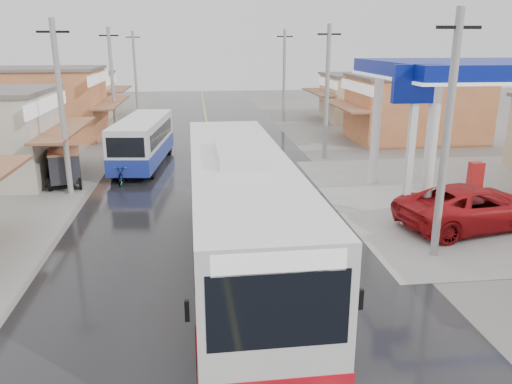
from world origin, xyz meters
The scene contains 13 objects.
ground centered at (0.00, 0.00, 0.00)m, with size 120.00×120.00×0.00m, color slate.
road centered at (0.00, 15.00, 0.01)m, with size 12.00×90.00×0.02m, color black.
centre_line centered at (0.00, 15.00, 0.02)m, with size 0.15×90.00×0.01m, color #D8CC4C.
shopfronts_left centered at (-13.00, 18.00, 0.00)m, with size 11.00×44.00×5.20m, color tan, non-canonical shape.
shopfronts_right centered at (15.00, 12.00, 0.00)m, with size 11.00×44.00×4.80m, color #B4AB9D, non-canonical shape.
utility_poles_left centered at (-7.00, 16.00, 0.00)m, with size 1.60×50.00×8.00m, color gray, non-canonical shape.
utility_poles_right centered at (7.00, 15.00, 0.00)m, with size 1.60×36.00×8.00m, color gray, non-canonical shape.
coach_bus centered at (0.30, -0.92, 2.00)m, with size 3.12×13.36×4.16m.
second_bus centered at (-4.00, 14.16, 1.48)m, with size 3.10×8.48×2.75m.
jeepney centered at (9.68, 2.44, 0.84)m, with size 2.78×6.04×1.68m, color #A61015.
cyclist centered at (-4.70, 10.45, 0.65)m, with size 0.83×1.90×1.99m.
tricycle_near centered at (-7.51, 10.38, 1.04)m, with size 2.02×2.45×1.82m.
tricycle_far centered at (-7.96, 11.66, 0.87)m, with size 1.75×2.09×1.52m.
Camera 1 is at (-0.87, -14.83, 7.00)m, focal length 35.00 mm.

